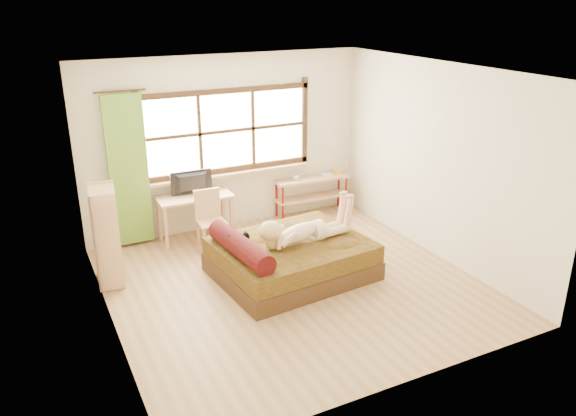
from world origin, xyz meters
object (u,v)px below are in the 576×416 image
desk (195,201)px  pipe_shelf (313,187)px  bed (289,258)px  chair (210,216)px  woman (304,221)px  bookshelf (107,236)px  kitten (237,241)px

desk → pipe_shelf: 2.09m
bed → chair: size_ratio=2.38×
chair → woman: bearing=-58.7°
woman → bookshelf: (-2.33, 0.93, -0.12)m
woman → bookshelf: bearing=152.8°
woman → desk: size_ratio=1.21×
pipe_shelf → bookshelf: (-3.51, -0.96, 0.18)m
bookshelf → pipe_shelf: bearing=23.2°
desk → bookshelf: (-1.42, -0.84, 0.05)m
chair → bookshelf: bookshelf is taller
kitten → pipe_shelf: (2.04, 1.74, -0.12)m
kitten → chair: 1.26m
chair → bookshelf: (-1.52, -0.47, 0.17)m
chair → pipe_shelf: size_ratio=0.67×
kitten → chair: chair is taller
woman → kitten: (-0.87, 0.15, -0.17)m
bookshelf → woman: bearing=-13.9°
bed → pipe_shelf: 2.31m
bed → pipe_shelf: (1.37, 1.84, 0.21)m
desk → chair: chair is taller
bed → chair: (-0.61, 1.35, 0.22)m
kitten → bed: bearing=-14.3°
desk → bookshelf: bookshelf is taller
woman → desk: bearing=111.8°
desk → pipe_shelf: bearing=4.5°
kitten → pipe_shelf: bearing=35.0°
woman → pipe_shelf: woman is taller
bed → pipe_shelf: bearing=47.9°
pipe_shelf → bookshelf: bookshelf is taller
woman → kitten: size_ratio=4.67×
kitten → desk: 1.62m
woman → desk: woman is taller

